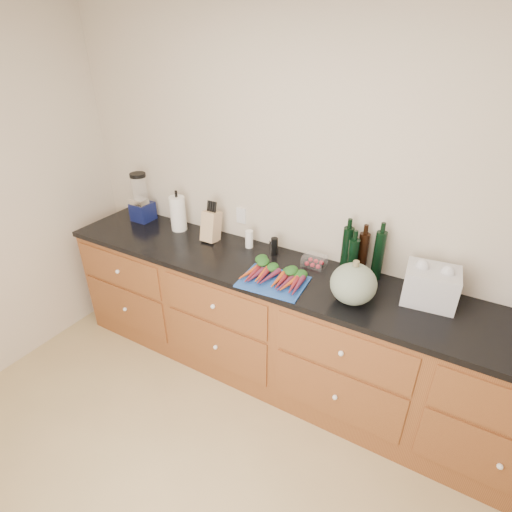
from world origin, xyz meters
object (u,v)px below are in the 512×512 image
Objects in this scene: knife_block at (211,226)px; squash at (353,284)px; paper_towel at (178,214)px; blender_appliance at (141,200)px; cutting_board at (273,282)px; tomato_box at (314,261)px; carrots at (276,275)px.

squash is at bearing -11.72° from knife_block.
paper_towel reaches higher than squash.
paper_towel reaches higher than knife_block.
paper_towel is (0.39, 0.00, -0.04)m from blender_appliance.
squash reaches higher than cutting_board.
squash is 0.97× the size of paper_towel.
blender_appliance is (-1.41, 0.32, 0.17)m from cutting_board.
tomato_box reaches higher than cutting_board.
squash is at bearing -38.12° from tomato_box.
knife_block reaches higher than tomato_box.
squash is 0.45m from tomato_box.
paper_towel is 0.34m from knife_block.
carrots is 0.74m from knife_block.
knife_block is at bearing 156.57° from cutting_board.
tomato_box is (0.83, 0.03, -0.08)m from knife_block.
blender_appliance is 0.72m from knife_block.
knife_block is 0.84m from tomato_box.
squash is at bearing 1.91° from carrots.
paper_towel reaches higher than tomato_box.
paper_towel is (-1.03, 0.32, 0.13)m from cutting_board.
cutting_board is 1.48× the size of paper_towel.
carrots is 1.46× the size of squash.
blender_appliance is 1.46× the size of paper_towel.
tomato_box is (0.14, 0.29, 0.00)m from carrots.
carrots is at bearing -178.09° from squash.
paper_towel is at bearing 0.32° from blender_appliance.
carrots is 2.58× the size of tomato_box.
cutting_board is 0.76m from knife_block.
knife_block reaches higher than cutting_board.
blender_appliance is 1.78× the size of knife_block.
squash reaches higher than knife_block.
squash is at bearing -7.87° from blender_appliance.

